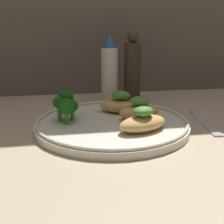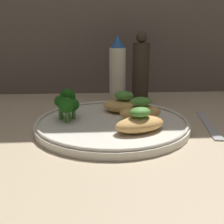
% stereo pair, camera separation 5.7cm
% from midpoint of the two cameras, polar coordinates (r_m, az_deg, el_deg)
% --- Properties ---
extents(ground_plane, '(1.80, 1.80, 0.01)m').
position_cam_midpoint_polar(ground_plane, '(0.58, 2.81, -3.74)').
color(ground_plane, tan).
extents(plate, '(0.31, 0.31, 0.02)m').
position_cam_midpoint_polar(plate, '(0.58, 2.83, -2.34)').
color(plate, silver).
rests_on(plate, ground_plane).
extents(grilled_meat_front, '(0.11, 0.08, 0.05)m').
position_cam_midpoint_polar(grilled_meat_front, '(0.52, 8.85, -2.19)').
color(grilled_meat_front, tan).
rests_on(grilled_meat_front, plate).
extents(grilled_meat_middle, '(0.10, 0.07, 0.05)m').
position_cam_midpoint_polar(grilled_meat_middle, '(0.59, 8.57, 0.20)').
color(grilled_meat_middle, tan).
rests_on(grilled_meat_middle, plate).
extents(grilled_meat_back, '(0.11, 0.09, 0.05)m').
position_cam_midpoint_polar(grilled_meat_back, '(0.63, 5.00, 1.49)').
color(grilled_meat_back, tan).
rests_on(grilled_meat_back, plate).
extents(broccoli_bunch, '(0.05, 0.07, 0.06)m').
position_cam_midpoint_polar(broccoli_bunch, '(0.58, -6.36, 2.00)').
color(broccoli_bunch, '#4C8E38').
rests_on(broccoli_bunch, plate).
extents(sauce_bottle, '(0.04, 0.04, 0.18)m').
position_cam_midpoint_polar(sauce_bottle, '(0.76, 3.30, 8.20)').
color(sauce_bottle, silver).
rests_on(sauce_bottle, ground_plane).
extents(pepper_grinder, '(0.04, 0.04, 0.19)m').
position_cam_midpoint_polar(pepper_grinder, '(0.77, 7.98, 8.19)').
color(pepper_grinder, '#382D23').
rests_on(pepper_grinder, ground_plane).
extents(fork, '(0.05, 0.19, 0.01)m').
position_cam_midpoint_polar(fork, '(0.64, 21.43, -2.23)').
color(fork, '#B2B2B7').
rests_on(fork, ground_plane).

